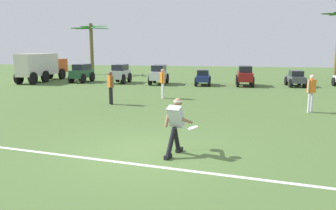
{
  "coord_description": "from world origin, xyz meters",
  "views": [
    {
      "loc": [
        2.05,
        -7.8,
        2.65
      ],
      "look_at": [
        0.23,
        1.99,
        0.9
      ],
      "focal_mm": 35.0,
      "sensor_mm": 36.0,
      "label": 1
    }
  ],
  "objects_px": {
    "parked_car_slot_a": "(82,73)",
    "parked_car_slot_f": "(296,78)",
    "frisbee_thrower": "(176,123)",
    "box_truck": "(42,66)",
    "frisbee_in_flight": "(193,128)",
    "parked_car_slot_e": "(245,75)",
    "teammate_near_sideline": "(163,81)",
    "palm_tree_far_left": "(91,43)",
    "parked_car_slot_b": "(120,73)",
    "parked_car_slot_c": "(159,74)",
    "teammate_midfield": "(311,90)",
    "parked_car_slot_d": "(203,77)",
    "teammate_deep": "(111,85)"
  },
  "relations": [
    {
      "from": "frisbee_thrower",
      "to": "teammate_deep",
      "type": "bearing_deg",
      "value": 121.95
    },
    {
      "from": "teammate_deep",
      "to": "box_truck",
      "type": "bearing_deg",
      "value": 134.67
    },
    {
      "from": "teammate_deep",
      "to": "parked_car_slot_f",
      "type": "xyz_separation_m",
      "value": [
        9.99,
        9.31,
        -0.38
      ]
    },
    {
      "from": "teammate_deep",
      "to": "frisbee_in_flight",
      "type": "bearing_deg",
      "value": -53.57
    },
    {
      "from": "teammate_midfield",
      "to": "teammate_deep",
      "type": "bearing_deg",
      "value": 177.82
    },
    {
      "from": "parked_car_slot_d",
      "to": "parked_car_slot_f",
      "type": "height_order",
      "value": "same"
    },
    {
      "from": "teammate_near_sideline",
      "to": "teammate_deep",
      "type": "height_order",
      "value": "same"
    },
    {
      "from": "parked_car_slot_b",
      "to": "parked_car_slot_f",
      "type": "height_order",
      "value": "parked_car_slot_b"
    },
    {
      "from": "parked_car_slot_e",
      "to": "parked_car_slot_c",
      "type": "bearing_deg",
      "value": -179.61
    },
    {
      "from": "frisbee_in_flight",
      "to": "box_truck",
      "type": "relative_size",
      "value": 0.05
    },
    {
      "from": "frisbee_thrower",
      "to": "parked_car_slot_a",
      "type": "relative_size",
      "value": 0.59
    },
    {
      "from": "frisbee_thrower",
      "to": "box_truck",
      "type": "distance_m",
      "value": 20.79
    },
    {
      "from": "teammate_deep",
      "to": "box_truck",
      "type": "xyz_separation_m",
      "value": [
        -9.14,
        9.24,
        0.29
      ]
    },
    {
      "from": "parked_car_slot_a",
      "to": "parked_car_slot_b",
      "type": "height_order",
      "value": "same"
    },
    {
      "from": "parked_car_slot_f",
      "to": "parked_car_slot_e",
      "type": "bearing_deg",
      "value": -174.96
    },
    {
      "from": "parked_car_slot_a",
      "to": "parked_car_slot_c",
      "type": "xyz_separation_m",
      "value": [
        6.2,
        -0.33,
        0.0
      ]
    },
    {
      "from": "parked_car_slot_b",
      "to": "parked_car_slot_e",
      "type": "xyz_separation_m",
      "value": [
        9.24,
        -0.3,
        0.0
      ]
    },
    {
      "from": "parked_car_slot_f",
      "to": "box_truck",
      "type": "distance_m",
      "value": 19.15
    },
    {
      "from": "teammate_deep",
      "to": "box_truck",
      "type": "height_order",
      "value": "box_truck"
    },
    {
      "from": "parked_car_slot_a",
      "to": "parked_car_slot_b",
      "type": "distance_m",
      "value": 3.12
    },
    {
      "from": "parked_car_slot_b",
      "to": "parked_car_slot_f",
      "type": "xyz_separation_m",
      "value": [
        12.69,
        0.01,
        -0.18
      ]
    },
    {
      "from": "parked_car_slot_b",
      "to": "parked_car_slot_f",
      "type": "relative_size",
      "value": 1.05
    },
    {
      "from": "parked_car_slot_a",
      "to": "parked_car_slot_f",
      "type": "relative_size",
      "value": 1.07
    },
    {
      "from": "teammate_deep",
      "to": "parked_car_slot_c",
      "type": "height_order",
      "value": "teammate_deep"
    },
    {
      "from": "teammate_midfield",
      "to": "parked_car_slot_f",
      "type": "height_order",
      "value": "teammate_midfield"
    },
    {
      "from": "parked_car_slot_c",
      "to": "parked_car_slot_e",
      "type": "relative_size",
      "value": 1.0
    },
    {
      "from": "parked_car_slot_a",
      "to": "parked_car_slot_e",
      "type": "xyz_separation_m",
      "value": [
        12.36,
        -0.29,
        0.0
      ]
    },
    {
      "from": "box_truck",
      "to": "parked_car_slot_f",
      "type": "bearing_deg",
      "value": 0.2
    },
    {
      "from": "frisbee_in_flight",
      "to": "parked_car_slot_f",
      "type": "distance_m",
      "value": 16.42
    },
    {
      "from": "parked_car_slot_a",
      "to": "box_truck",
      "type": "xyz_separation_m",
      "value": [
        -3.33,
        -0.05,
        0.49
      ]
    },
    {
      "from": "parked_car_slot_a",
      "to": "parked_car_slot_e",
      "type": "bearing_deg",
      "value": -1.33
    },
    {
      "from": "teammate_midfield",
      "to": "parked_car_slot_f",
      "type": "bearing_deg",
      "value": 82.95
    },
    {
      "from": "frisbee_in_flight",
      "to": "parked_car_slot_e",
      "type": "bearing_deg",
      "value": 82.56
    },
    {
      "from": "parked_car_slot_c",
      "to": "parked_car_slot_f",
      "type": "height_order",
      "value": "parked_car_slot_c"
    },
    {
      "from": "teammate_near_sideline",
      "to": "teammate_deep",
      "type": "bearing_deg",
      "value": -131.59
    },
    {
      "from": "parked_car_slot_c",
      "to": "frisbee_thrower",
      "type": "bearing_deg",
      "value": -76.39
    },
    {
      "from": "teammate_near_sideline",
      "to": "teammate_midfield",
      "type": "xyz_separation_m",
      "value": [
        6.77,
        -2.63,
        0.0
      ]
    },
    {
      "from": "box_truck",
      "to": "frisbee_thrower",
      "type": "bearing_deg",
      "value": -50.13
    },
    {
      "from": "parked_car_slot_a",
      "to": "parked_car_slot_f",
      "type": "height_order",
      "value": "parked_car_slot_a"
    },
    {
      "from": "parked_car_slot_d",
      "to": "palm_tree_far_left",
      "type": "height_order",
      "value": "palm_tree_far_left"
    },
    {
      "from": "box_truck",
      "to": "palm_tree_far_left",
      "type": "xyz_separation_m",
      "value": [
        1.03,
        7.39,
        1.88
      ]
    },
    {
      "from": "teammate_midfield",
      "to": "teammate_deep",
      "type": "relative_size",
      "value": 1.0
    },
    {
      "from": "palm_tree_far_left",
      "to": "teammate_midfield",
      "type": "bearing_deg",
      "value": -45.1
    },
    {
      "from": "parked_car_slot_d",
      "to": "box_truck",
      "type": "distance_m",
      "value": 12.8
    },
    {
      "from": "teammate_near_sideline",
      "to": "parked_car_slot_a",
      "type": "xyz_separation_m",
      "value": [
        -7.85,
        7.0,
        -0.2
      ]
    },
    {
      "from": "palm_tree_far_left",
      "to": "teammate_near_sideline",
      "type": "bearing_deg",
      "value": -54.73
    },
    {
      "from": "teammate_near_sideline",
      "to": "box_truck",
      "type": "xyz_separation_m",
      "value": [
        -11.17,
        6.95,
        0.29
      ]
    },
    {
      "from": "teammate_near_sideline",
      "to": "palm_tree_far_left",
      "type": "xyz_separation_m",
      "value": [
        -10.14,
        14.34,
        2.17
      ]
    },
    {
      "from": "parked_car_slot_d",
      "to": "parked_car_slot_e",
      "type": "relative_size",
      "value": 0.94
    },
    {
      "from": "teammate_deep",
      "to": "parked_car_slot_e",
      "type": "relative_size",
      "value": 0.66
    }
  ]
}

